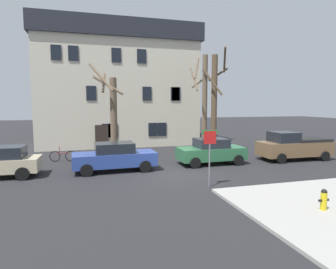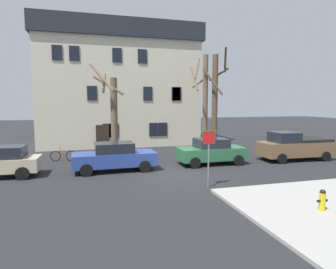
{
  "view_description": "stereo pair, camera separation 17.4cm",
  "coord_description": "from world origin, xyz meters",
  "px_view_note": "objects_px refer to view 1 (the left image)",
  "views": [
    {
      "loc": [
        -4.62,
        -15.0,
        3.93
      ],
      "look_at": [
        0.42,
        2.77,
        1.93
      ],
      "focal_mm": 30.76,
      "sensor_mm": 36.0,
      "label": 1
    },
    {
      "loc": [
        -4.45,
        -15.04,
        3.93
      ],
      "look_at": [
        0.42,
        2.77,
        1.93
      ],
      "focal_mm": 30.76,
      "sensor_mm": 36.0,
      "label": 2
    }
  ],
  "objects_px": {
    "tree_bare_far": "(214,101)",
    "car_green_sedan": "(211,151)",
    "pickup_truck_brown": "(294,146)",
    "street_sign_pole": "(210,147)",
    "tree_bare_mid": "(204,102)",
    "car_blue_sedan": "(115,157)",
    "fire_hydrant": "(324,199)",
    "bicycle_leaning": "(63,156)",
    "tree_bare_near": "(112,113)",
    "building_main": "(118,85)"
  },
  "relations": [
    {
      "from": "tree_bare_far",
      "to": "car_green_sedan",
      "type": "height_order",
      "value": "tree_bare_far"
    },
    {
      "from": "pickup_truck_brown",
      "to": "street_sign_pole",
      "type": "relative_size",
      "value": 1.88
    },
    {
      "from": "car_green_sedan",
      "to": "pickup_truck_brown",
      "type": "distance_m",
      "value": 6.17
    },
    {
      "from": "tree_bare_mid",
      "to": "car_blue_sedan",
      "type": "xyz_separation_m",
      "value": [
        -7.49,
        -4.57,
        -3.23
      ]
    },
    {
      "from": "tree_bare_mid",
      "to": "pickup_truck_brown",
      "type": "xyz_separation_m",
      "value": [
        4.89,
        -4.57,
        -3.11
      ]
    },
    {
      "from": "car_blue_sedan",
      "to": "fire_hydrant",
      "type": "distance_m",
      "value": 10.88
    },
    {
      "from": "fire_hydrant",
      "to": "bicycle_leaning",
      "type": "bearing_deg",
      "value": 128.12
    },
    {
      "from": "tree_bare_near",
      "to": "car_green_sedan",
      "type": "xyz_separation_m",
      "value": [
        5.87,
        -4.67,
        -2.42
      ]
    },
    {
      "from": "tree_bare_near",
      "to": "car_blue_sedan",
      "type": "bearing_deg",
      "value": -94.07
    },
    {
      "from": "tree_bare_far",
      "to": "car_blue_sedan",
      "type": "bearing_deg",
      "value": -152.35
    },
    {
      "from": "car_green_sedan",
      "to": "fire_hydrant",
      "type": "relative_size",
      "value": 5.67
    },
    {
      "from": "pickup_truck_brown",
      "to": "bicycle_leaning",
      "type": "relative_size",
      "value": 2.93
    },
    {
      "from": "tree_bare_near",
      "to": "street_sign_pole",
      "type": "xyz_separation_m",
      "value": [
        3.62,
        -9.46,
        -1.36
      ]
    },
    {
      "from": "pickup_truck_brown",
      "to": "car_green_sedan",
      "type": "bearing_deg",
      "value": 177.6
    },
    {
      "from": "tree_bare_mid",
      "to": "fire_hydrant",
      "type": "bearing_deg",
      "value": -93.87
    },
    {
      "from": "tree_bare_mid",
      "to": "car_green_sedan",
      "type": "bearing_deg",
      "value": -106.47
    },
    {
      "from": "tree_bare_far",
      "to": "building_main",
      "type": "bearing_deg",
      "value": 133.02
    },
    {
      "from": "car_blue_sedan",
      "to": "bicycle_leaning",
      "type": "bearing_deg",
      "value": 129.83
    },
    {
      "from": "tree_bare_far",
      "to": "car_green_sedan",
      "type": "relative_size",
      "value": 1.9
    },
    {
      "from": "tree_bare_mid",
      "to": "street_sign_pole",
      "type": "distance_m",
      "value": 10.0
    },
    {
      "from": "bicycle_leaning",
      "to": "tree_bare_far",
      "type": "bearing_deg",
      "value": 2.88
    },
    {
      "from": "building_main",
      "to": "pickup_truck_brown",
      "type": "height_order",
      "value": "building_main"
    },
    {
      "from": "tree_bare_near",
      "to": "car_blue_sedan",
      "type": "height_order",
      "value": "tree_bare_near"
    },
    {
      "from": "car_green_sedan",
      "to": "fire_hydrant",
      "type": "xyz_separation_m",
      "value": [
        0.38,
        -8.91,
        -0.32
      ]
    },
    {
      "from": "bicycle_leaning",
      "to": "fire_hydrant",
      "type": "bearing_deg",
      "value": -51.88
    },
    {
      "from": "tree_bare_near",
      "to": "bicycle_leaning",
      "type": "xyz_separation_m",
      "value": [
        -3.5,
        -1.16,
        -2.89
      ]
    },
    {
      "from": "tree_bare_mid",
      "to": "car_blue_sedan",
      "type": "height_order",
      "value": "tree_bare_mid"
    },
    {
      "from": "tree_bare_far",
      "to": "pickup_truck_brown",
      "type": "distance_m",
      "value": 6.74
    },
    {
      "from": "car_green_sedan",
      "to": "tree_bare_near",
      "type": "bearing_deg",
      "value": 141.48
    },
    {
      "from": "tree_bare_far",
      "to": "pickup_truck_brown",
      "type": "height_order",
      "value": "tree_bare_far"
    },
    {
      "from": "tree_bare_far",
      "to": "car_blue_sedan",
      "type": "distance_m",
      "value": 9.93
    },
    {
      "from": "street_sign_pole",
      "to": "tree_bare_far",
      "type": "bearing_deg",
      "value": 63.97
    },
    {
      "from": "tree_bare_near",
      "to": "car_green_sedan",
      "type": "relative_size",
      "value": 1.57
    },
    {
      "from": "building_main",
      "to": "tree_bare_near",
      "type": "height_order",
      "value": "building_main"
    },
    {
      "from": "tree_bare_near",
      "to": "bicycle_leaning",
      "type": "distance_m",
      "value": 4.68
    },
    {
      "from": "tree_bare_near",
      "to": "car_blue_sedan",
      "type": "distance_m",
      "value": 5.51
    },
    {
      "from": "building_main",
      "to": "pickup_truck_brown",
      "type": "relative_size",
      "value": 2.95
    },
    {
      "from": "pickup_truck_brown",
      "to": "car_blue_sedan",
      "type": "bearing_deg",
      "value": -179.98
    },
    {
      "from": "tree_bare_far",
      "to": "street_sign_pole",
      "type": "xyz_separation_m",
      "value": [
        -4.34,
        -8.88,
        -2.2
      ]
    },
    {
      "from": "tree_bare_near",
      "to": "tree_bare_mid",
      "type": "height_order",
      "value": "tree_bare_mid"
    },
    {
      "from": "building_main",
      "to": "tree_bare_near",
      "type": "bearing_deg",
      "value": -100.09
    },
    {
      "from": "building_main",
      "to": "car_blue_sedan",
      "type": "bearing_deg",
      "value": -97.55
    },
    {
      "from": "pickup_truck_brown",
      "to": "bicycle_leaning",
      "type": "distance_m",
      "value": 15.99
    },
    {
      "from": "street_sign_pole",
      "to": "tree_bare_near",
      "type": "bearing_deg",
      "value": 110.92
    },
    {
      "from": "car_blue_sedan",
      "to": "street_sign_pole",
      "type": "height_order",
      "value": "street_sign_pole"
    },
    {
      "from": "pickup_truck_brown",
      "to": "street_sign_pole",
      "type": "distance_m",
      "value": 9.6
    },
    {
      "from": "building_main",
      "to": "bicycle_leaning",
      "type": "relative_size",
      "value": 8.63
    },
    {
      "from": "tree_bare_far",
      "to": "fire_hydrant",
      "type": "xyz_separation_m",
      "value": [
        -1.71,
        -13.0,
        -3.58
      ]
    },
    {
      "from": "tree_bare_near",
      "to": "car_green_sedan",
      "type": "distance_m",
      "value": 7.88
    },
    {
      "from": "building_main",
      "to": "pickup_truck_brown",
      "type": "bearing_deg",
      "value": -46.93
    }
  ]
}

